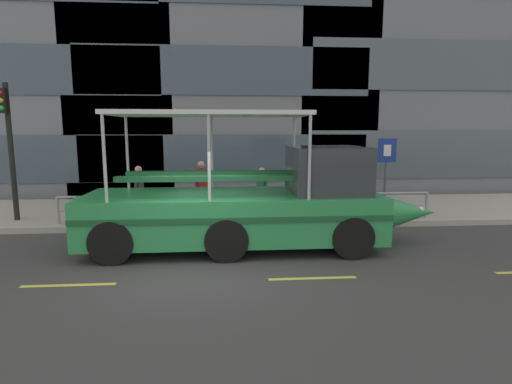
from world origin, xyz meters
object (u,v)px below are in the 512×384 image
object	(u,v)px
pedestrian_near_bow	(344,184)
pedestrian_mid_left	(262,186)
traffic_light_pole	(9,138)
parking_sign	(386,164)
duck_tour_boat	(255,205)
pedestrian_near_stern	(139,186)
pedestrian_mid_right	(201,181)

from	to	relation	value
pedestrian_near_bow	pedestrian_mid_left	xyz separation A→B (m)	(-2.92, -0.51, 0.01)
traffic_light_pole	parking_sign	size ratio (longest dim) A/B	1.66
duck_tour_boat	parking_sign	bearing A→B (deg)	30.41
pedestrian_mid_left	pedestrian_near_stern	bearing A→B (deg)	-178.95
pedestrian_mid_left	pedestrian_near_stern	xyz separation A→B (m)	(-3.96, -0.07, 0.05)
parking_sign	duck_tour_boat	bearing A→B (deg)	-149.59
duck_tour_boat	pedestrian_mid_right	xyz separation A→B (m)	(-1.55, 3.74, 0.15)
traffic_light_pole	pedestrian_mid_left	size ratio (longest dim) A/B	2.67
traffic_light_pole	duck_tour_boat	size ratio (longest dim) A/B	0.46
duck_tour_boat	pedestrian_near_bow	world-z (taller)	duck_tour_boat
traffic_light_pole	pedestrian_near_stern	world-z (taller)	traffic_light_pole
pedestrian_near_bow	pedestrian_mid_left	bearing A→B (deg)	-170.14
parking_sign	pedestrian_mid_right	size ratio (longest dim) A/B	1.44
pedestrian_mid_right	pedestrian_near_stern	bearing A→B (deg)	-161.68
parking_sign	pedestrian_near_stern	xyz separation A→B (m)	(-7.92, 0.50, -0.72)
pedestrian_mid_right	pedestrian_near_stern	size ratio (longest dim) A/B	1.06
parking_sign	pedestrian_mid_right	bearing A→B (deg)	169.11
parking_sign	duck_tour_boat	xyz separation A→B (m)	(-4.42, -2.60, -0.81)
duck_tour_boat	pedestrian_mid_right	size ratio (longest dim) A/B	5.20
duck_tour_boat	pedestrian_mid_right	distance (m)	4.06
pedestrian_mid_left	pedestrian_mid_right	size ratio (longest dim) A/B	0.90
traffic_light_pole	duck_tour_boat	xyz separation A→B (m)	(7.27, -2.88, -1.63)
duck_tour_boat	pedestrian_mid_left	world-z (taller)	duck_tour_boat
pedestrian_near_bow	pedestrian_near_stern	size ratio (longest dim) A/B	0.94
pedestrian_mid_right	duck_tour_boat	bearing A→B (deg)	-67.46
pedestrian_near_bow	pedestrian_mid_right	bearing A→B (deg)	179.25
traffic_light_pole	pedestrian_near_stern	xyz separation A→B (m)	(3.76, 0.22, -1.54)
pedestrian_mid_left	pedestrian_mid_right	bearing A→B (deg)	164.15
duck_tour_boat	pedestrian_near_bow	bearing A→B (deg)	47.41
traffic_light_pole	parking_sign	distance (m)	11.72
parking_sign	pedestrian_near_stern	distance (m)	7.97
traffic_light_pole	duck_tour_boat	distance (m)	7.98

